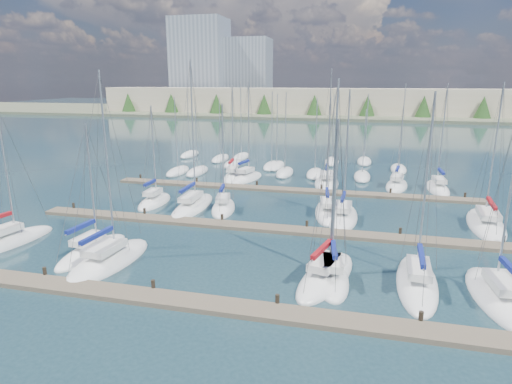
% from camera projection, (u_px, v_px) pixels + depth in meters
% --- Properties ---
extents(ground, '(400.00, 400.00, 0.00)m').
position_uv_depth(ground, '(314.00, 152.00, 79.88)').
color(ground, '#243E48').
rests_on(ground, ground).
extents(dock_near, '(44.00, 1.93, 1.10)m').
position_uv_depth(dock_near, '(208.00, 305.00, 25.37)').
color(dock_near, '#6B5E4C').
rests_on(dock_near, ground).
extents(dock_mid, '(44.00, 1.93, 1.10)m').
position_uv_depth(dock_mid, '(261.00, 228.00, 38.52)').
color(dock_mid, '#6B5E4C').
rests_on(dock_mid, ground).
extents(dock_far, '(44.00, 1.93, 1.10)m').
position_uv_depth(dock_far, '(287.00, 190.00, 51.67)').
color(dock_far, '#6B5E4C').
rests_on(dock_far, ground).
extents(sailboat_c, '(3.97, 9.00, 14.47)m').
position_uv_depth(sailboat_c, '(109.00, 260.00, 31.52)').
color(sailboat_c, white).
rests_on(sailboat_c, ground).
extents(sailboat_b, '(3.07, 7.80, 10.75)m').
position_uv_depth(sailboat_b, '(92.00, 251.00, 33.17)').
color(sailboat_b, white).
rests_on(sailboat_b, ground).
extents(sailboat_d, '(4.76, 8.93, 13.92)m').
position_uv_depth(sailboat_d, '(326.00, 276.00, 29.00)').
color(sailboat_d, white).
rests_on(sailboat_d, ground).
extents(sailboat_r, '(2.58, 8.23, 13.43)m').
position_uv_depth(sailboat_r, '(438.00, 188.00, 52.32)').
color(sailboat_r, white).
rests_on(sailboat_r, ground).
extents(sailboat_h, '(2.69, 6.54, 11.21)m').
position_uv_depth(sailboat_h, '(155.00, 202.00, 46.56)').
color(sailboat_h, white).
rests_on(sailboat_h, ground).
extents(sailboat_g, '(3.68, 8.85, 14.33)m').
position_uv_depth(sailboat_g, '(499.00, 297.00, 26.17)').
color(sailboat_g, white).
rests_on(sailboat_g, ground).
extents(sailboat_l, '(3.02, 8.65, 12.97)m').
position_uv_depth(sailboat_l, '(343.00, 217.00, 41.39)').
color(sailboat_l, white).
rests_on(sailboat_l, ground).
extents(sailboat_m, '(4.01, 10.23, 13.65)m').
position_uv_depth(sailboat_m, '(486.00, 224.00, 39.43)').
color(sailboat_m, white).
rests_on(sailboat_m, ground).
extents(sailboat_o, '(4.15, 7.65, 13.70)m').
position_uv_depth(sailboat_o, '(247.00, 178.00, 57.76)').
color(sailboat_o, white).
rests_on(sailboat_o, ground).
extents(sailboat_j, '(3.62, 7.00, 11.54)m').
position_uv_depth(sailboat_j, '(223.00, 208.00, 44.34)').
color(sailboat_j, white).
rests_on(sailboat_j, ground).
extents(sailboat_n, '(2.94, 7.36, 13.11)m').
position_uv_depth(sailboat_n, '(233.00, 177.00, 58.50)').
color(sailboat_n, white).
rests_on(sailboat_n, ground).
extents(sailboat_f, '(3.13, 9.39, 13.16)m').
position_uv_depth(sailboat_f, '(417.00, 282.00, 28.15)').
color(sailboat_f, white).
rests_on(sailboat_f, ground).
extents(sailboat_e, '(3.10, 7.23, 11.45)m').
position_uv_depth(sailboat_e, '(332.00, 277.00, 28.87)').
color(sailboat_e, white).
rests_on(sailboat_e, ground).
extents(sailboat_q, '(3.65, 7.52, 10.72)m').
position_uv_depth(sailboat_q, '(397.00, 186.00, 53.67)').
color(sailboat_q, white).
rests_on(sailboat_q, ground).
extents(sailboat_a, '(3.95, 8.62, 11.98)m').
position_uv_depth(sailboat_a, '(9.00, 242.00, 35.08)').
color(sailboat_a, white).
rests_on(sailboat_a, ground).
extents(sailboat_k, '(2.99, 8.14, 12.27)m').
position_uv_depth(sailboat_k, '(326.00, 212.00, 42.85)').
color(sailboat_k, white).
rests_on(sailboat_k, ground).
extents(sailboat_i, '(2.89, 9.83, 15.74)m').
position_uv_depth(sailboat_i, '(193.00, 206.00, 44.92)').
color(sailboat_i, white).
rests_on(sailboat_i, ground).
extents(sailboat_p, '(3.48, 9.21, 15.16)m').
position_uv_depth(sailboat_p, '(327.00, 183.00, 55.13)').
color(sailboat_p, white).
rests_on(sailboat_p, ground).
extents(distant_boats, '(36.93, 20.75, 13.30)m').
position_uv_depth(distant_boats, '(274.00, 166.00, 65.55)').
color(distant_boats, '#9EA0A5').
rests_on(distant_boats, ground).
extents(shoreline, '(400.00, 60.00, 38.00)m').
position_uv_depth(shoreline, '(306.00, 94.00, 165.35)').
color(shoreline, '#666B51').
rests_on(shoreline, ground).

